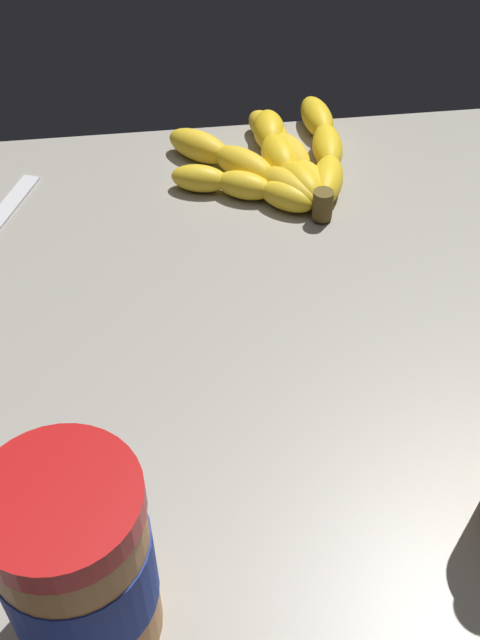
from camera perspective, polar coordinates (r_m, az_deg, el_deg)
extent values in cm
cube|color=gray|center=(61.41, 1.20, -6.97)|extent=(80.34, 67.22, 4.56)
ellipsoid|color=yellow|center=(79.23, 6.52, 10.35)|extent=(8.39, 5.42, 3.18)
ellipsoid|color=yellow|center=(84.44, 6.53, 12.70)|extent=(8.12, 4.08, 3.18)
ellipsoid|color=yellow|center=(89.64, 5.76, 14.80)|extent=(8.01, 3.75, 3.18)
ellipsoid|color=yellow|center=(78.77, 5.23, 10.18)|extent=(7.19, 3.71, 3.07)
ellipsoid|color=yellow|center=(83.05, 3.85, 12.26)|extent=(7.45, 4.59, 3.07)
ellipsoid|color=yellow|center=(87.21, 2.11, 14.04)|extent=(7.57, 5.39, 3.07)
ellipsoid|color=yellow|center=(78.17, 4.53, 10.12)|extent=(7.45, 5.57, 3.49)
ellipsoid|color=yellow|center=(82.14, 2.94, 12.08)|extent=(7.09, 4.42, 3.49)
ellipsoid|color=yellow|center=(86.54, 2.18, 13.94)|extent=(6.85, 3.87, 3.49)
ellipsoid|color=yellow|center=(77.78, 3.63, 9.85)|extent=(7.95, 7.10, 3.20)
ellipsoid|color=yellow|center=(81.02, 0.29, 11.51)|extent=(7.71, 7.48, 3.20)
ellipsoid|color=yellow|center=(84.18, -3.09, 12.84)|extent=(7.39, 7.77, 3.20)
ellipsoid|color=yellow|center=(76.80, 3.52, 9.17)|extent=(5.78, 6.39, 2.81)
ellipsoid|color=yellow|center=(78.26, 0.29, 10.01)|extent=(5.20, 6.52, 2.81)
ellipsoid|color=yellow|center=(79.39, -3.04, 10.50)|extent=(4.49, 6.47, 2.81)
cylinder|color=brown|center=(75.32, 6.18, 8.54)|extent=(2.00, 2.00, 3.00)
cylinder|color=#B27238|center=(45.34, -11.86, -17.98)|extent=(8.35, 8.35, 12.43)
cylinder|color=navy|center=(44.80, -11.98, -17.61)|extent=(8.52, 8.52, 5.59)
cylinder|color=#B71414|center=(39.32, -13.39, -13.17)|extent=(8.56, 8.56, 1.71)
cube|color=silver|center=(80.52, -17.06, 8.01)|extent=(11.61, 6.13, 0.50)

